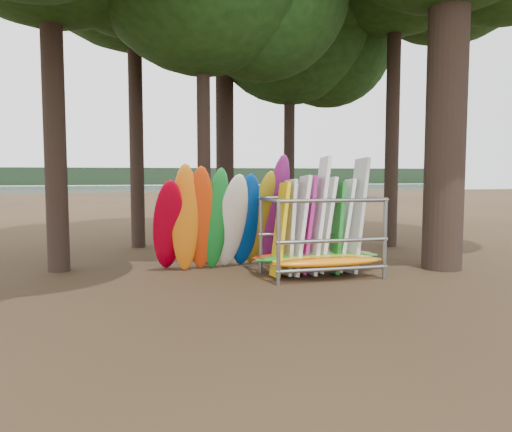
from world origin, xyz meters
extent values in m
plane|color=#47331E|center=(0.00, 0.00, 0.00)|extent=(120.00, 120.00, 0.00)
plane|color=gray|center=(0.00, 60.00, 0.00)|extent=(160.00, 160.00, 0.00)
cube|color=black|center=(0.00, 110.00, 2.00)|extent=(160.00, 4.00, 4.00)
cylinder|color=black|center=(-5.02, 2.73, 5.73)|extent=(0.54, 0.54, 11.46)
cylinder|color=black|center=(-2.97, 6.49, 6.12)|extent=(0.46, 0.46, 12.23)
cylinder|color=black|center=(0.22, 7.55, 6.65)|extent=(0.65, 0.65, 13.31)
cylinder|color=black|center=(2.56, 7.09, 4.74)|extent=(0.40, 0.40, 9.49)
ellipsoid|color=black|center=(2.56, 7.09, 8.06)|extent=(6.98, 6.98, 6.07)
cylinder|color=black|center=(-1.26, 2.85, 4.81)|extent=(0.36, 0.36, 9.61)
cylinder|color=black|center=(5.36, 4.56, 6.67)|extent=(0.45, 0.45, 13.34)
cylinder|color=black|center=(4.60, 0.56, 6.19)|extent=(1.01, 1.01, 12.38)
ellipsoid|color=#B6001A|center=(-2.33, 1.71, 1.17)|extent=(0.77, 1.79, 2.50)
ellipsoid|color=orange|center=(-1.94, 1.55, 1.35)|extent=(0.74, 1.17, 2.79)
ellipsoid|color=red|center=(-1.54, 1.62, 1.33)|extent=(0.81, 1.39, 2.75)
ellipsoid|color=#167E2B|center=(-1.14, 1.65, 1.31)|extent=(0.71, 1.34, 2.73)
ellipsoid|color=white|center=(-0.74, 1.69, 1.23)|extent=(0.88, 1.71, 2.61)
ellipsoid|color=#063DA0|center=(-0.34, 1.86, 1.24)|extent=(0.77, 1.61, 2.63)
ellipsoid|color=gold|center=(0.06, 1.90, 1.27)|extent=(0.82, 1.81, 2.68)
ellipsoid|color=#851D72|center=(0.45, 1.79, 1.48)|extent=(0.62, 1.70, 3.09)
ellipsoid|color=orange|center=(1.20, 0.02, 0.42)|extent=(2.76, 0.55, 0.24)
ellipsoid|color=#B3AE17|center=(1.20, 0.34, 0.42)|extent=(2.57, 0.55, 0.24)
ellipsoid|color=#1C8026|center=(1.20, 0.65, 0.42)|extent=(3.23, 0.55, 0.24)
ellipsoid|color=red|center=(1.20, 0.95, 0.42)|extent=(3.20, 0.55, 0.24)
cube|color=#EAB80C|center=(0.21, 0.61, 1.13)|extent=(0.41, 0.76, 2.29)
cube|color=silver|center=(0.46, 0.73, 1.16)|extent=(0.35, 0.78, 2.35)
cube|color=silver|center=(0.71, 0.61, 1.21)|extent=(0.48, 0.77, 2.44)
cube|color=#A71B79|center=(0.95, 0.80, 1.20)|extent=(0.45, 0.76, 2.43)
cube|color=white|center=(1.20, 0.64, 1.44)|extent=(0.53, 0.79, 2.90)
cube|color=white|center=(1.45, 0.79, 1.19)|extent=(0.54, 0.74, 2.40)
cube|color=#1A7923|center=(1.70, 0.66, 1.13)|extent=(0.36, 0.74, 2.29)
cube|color=white|center=(1.95, 0.82, 1.17)|extent=(0.53, 0.74, 2.35)
cube|color=silver|center=(2.20, 0.63, 1.43)|extent=(0.56, 0.84, 2.87)
camera|label=1|loc=(-3.29, -10.66, 2.45)|focal=35.00mm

